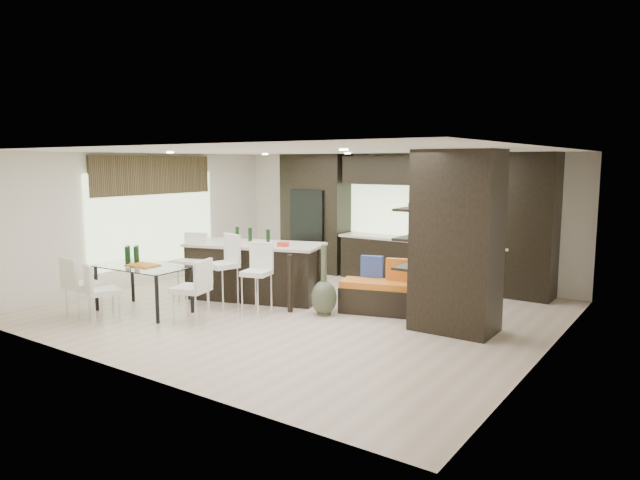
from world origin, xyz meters
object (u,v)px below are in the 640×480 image
Objects in this scene: dining_table at (144,289)px; kitchen_island at (256,271)px; chair_near at (103,295)px; chair_end at (191,293)px; stool_mid at (223,278)px; stool_right at (257,286)px; bench at (383,297)px; chair_far at (83,289)px; stool_left at (192,274)px; floor_vase at (324,280)px.

kitchen_island is at bearing 60.52° from dining_table.
chair_near is (-0.91, -2.59, -0.09)m from kitchen_island.
kitchen_island is 1.83m from chair_end.
stool_right is (0.76, 0.02, -0.04)m from stool_mid.
chair_far reaches higher than bench.
stool_mid reaches higher than chair_near.
chair_far is at bearing -156.96° from chair_near.
chair_near is (-0.91, -1.72, -0.09)m from stool_mid.
stool_right is 2.81m from chair_far.
dining_table is at bearing -134.17° from kitchen_island.
chair_near is (-1.68, -1.74, -0.05)m from stool_right.
stool_left is at bearing 166.20° from stool_right.
stool_mid reaches higher than stool_right.
chair_near is at bearing -138.44° from floor_vase.
floor_vase reaches higher than dining_table.
chair_end is at bearing -151.29° from bench.
chair_far is (-0.51, -0.79, 0.07)m from dining_table.
chair_far is (-0.51, -0.02, 0.03)m from chair_near.
bench is 4.91m from chair_far.
chair_far is at bearing -143.24° from floor_vase.
stool_left is 1.08× the size of chair_end.
chair_near is (-2.63, -2.33, -0.15)m from floor_vase.
stool_mid reaches higher than bench.
stool_left is 0.86× the size of floor_vase.
bench is at bearing 41.10° from floor_vase.
kitchen_island reaches higher than stool_right.
chair_far is at bearing -115.35° from stool_mid.
stool_left is 1.74m from chair_near.
kitchen_island reaches higher than chair_near.
kitchen_island is 1.14m from stool_right.
kitchen_island is at bearing -8.67° from chair_end.
stool_right is at bearing -159.85° from bench.
kitchen_island is 2.70× the size of chair_far.
stool_right is 0.68× the size of bench.
stool_mid is 0.63× the size of dining_table.
floor_vase is at bearing -154.98° from bench.
stool_left is 1.16× the size of chair_near.
kitchen_island reaches higher than chair_end.
chair_end is at bearing -133.49° from floor_vase.
floor_vase is 3.92m from chair_far.
floor_vase is 3.51m from chair_near.
stool_mid is at bearing -107.40° from kitchen_island.
kitchen_island is at bearing 117.90° from stool_right.
kitchen_island is at bearing 26.89° from stool_left.
stool_mid is at bearing 167.06° from stool_right.
stool_mid is 1.95m from chair_near.
stool_left is at bearing 106.27° from chair_near.
dining_table is at bearing -120.26° from stool_left.
floor_vase is 2.14m from chair_end.
stool_right reaches higher than dining_table.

